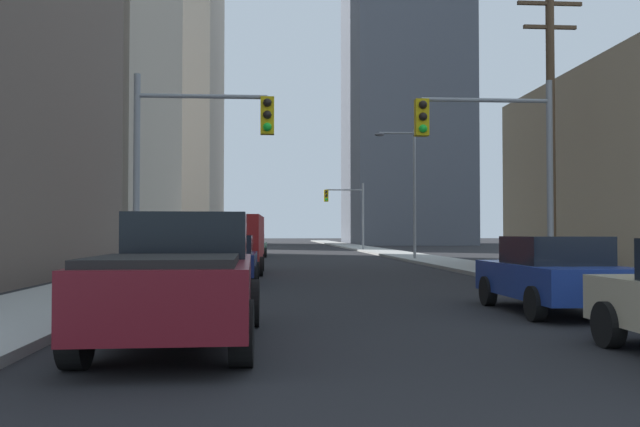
{
  "coord_description": "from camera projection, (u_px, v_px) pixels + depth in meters",
  "views": [
    {
      "loc": [
        -2.11,
        -2.03,
        1.59
      ],
      "look_at": [
        0.0,
        28.18,
        2.46
      ],
      "focal_mm": 38.1,
      "sensor_mm": 36.0,
      "label": 1
    }
  ],
  "objects": [
    {
      "name": "sidewalk_left",
      "position": [
        211.0,
        253.0,
        51.51
      ],
      "size": [
        3.11,
        160.0,
        0.15
      ],
      "primitive_type": "cube",
      "color": "#9E9E99",
      "rests_on": "ground"
    },
    {
      "name": "sidewalk_right",
      "position": [
        388.0,
        252.0,
        52.46
      ],
      "size": [
        3.11,
        160.0,
        0.15
      ],
      "primitive_type": "cube",
      "color": "#9E9E99",
      "rests_on": "ground"
    },
    {
      "name": "pickup_truck_maroon",
      "position": [
        181.0,
        278.0,
        9.83
      ],
      "size": [
        2.2,
        5.45,
        1.9
      ],
      "color": "maroon",
      "rests_on": "ground"
    },
    {
      "name": "cargo_van_red",
      "position": [
        236.0,
        241.0,
        26.4
      ],
      "size": [
        2.16,
        5.26,
        2.26
      ],
      "color": "maroon",
      "rests_on": "ground"
    },
    {
      "name": "sedan_blue",
      "position": [
        552.0,
        274.0,
        13.51
      ],
      "size": [
        1.95,
        4.21,
        1.52
      ],
      "color": "navy",
      "rests_on": "ground"
    },
    {
      "name": "sedan_navy",
      "position": [
        227.0,
        259.0,
        20.96
      ],
      "size": [
        1.95,
        4.21,
        1.52
      ],
      "color": "#141E4C",
      "rests_on": "ground"
    },
    {
      "name": "sedan_green",
      "position": [
        252.0,
        245.0,
        44.85
      ],
      "size": [
        1.95,
        4.26,
        1.52
      ],
      "color": "#195938",
      "rests_on": "ground"
    },
    {
      "name": "traffic_signal_near_left",
      "position": [
        197.0,
        144.0,
        18.84
      ],
      "size": [
        3.88,
        0.44,
        6.0
      ],
      "color": "gray",
      "rests_on": "ground"
    },
    {
      "name": "traffic_signal_near_right",
      "position": [
        492.0,
        147.0,
        19.42
      ],
      "size": [
        4.02,
        0.44,
        6.0
      ],
      "color": "gray",
      "rests_on": "ground"
    },
    {
      "name": "traffic_signal_far_right",
      "position": [
        346.0,
        205.0,
        59.85
      ],
      "size": [
        3.55,
        0.44,
        6.0
      ],
      "color": "gray",
      "rests_on": "ground"
    },
    {
      "name": "utility_pole_right",
      "position": [
        551.0,
        124.0,
        22.57
      ],
      "size": [
        2.2,
        0.28,
        9.87
      ],
      "color": "brown",
      "rests_on": "ground"
    },
    {
      "name": "street_lamp_right",
      "position": [
        408.0,
        181.0,
        38.68
      ],
      "size": [
        2.37,
        0.32,
        7.5
      ],
      "color": "gray",
      "rests_on": "ground"
    },
    {
      "name": "building_left_far_tower",
      "position": [
        155.0,
        66.0,
        95.21
      ],
      "size": [
        17.56,
        24.58,
        50.08
      ],
      "primitive_type": "cube",
      "color": "#B7A893",
      "rests_on": "ground"
    },
    {
      "name": "building_right_far_highrise",
      "position": [
        402.0,
        86.0,
        97.03
      ],
      "size": [
        15.18,
        23.68,
        45.24
      ],
      "primitive_type": "cube",
      "color": "#4C515B",
      "rests_on": "ground"
    }
  ]
}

